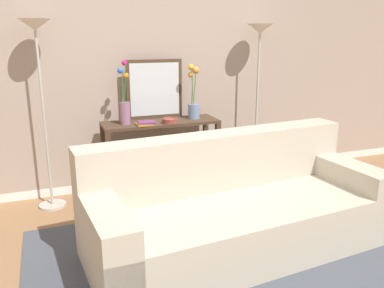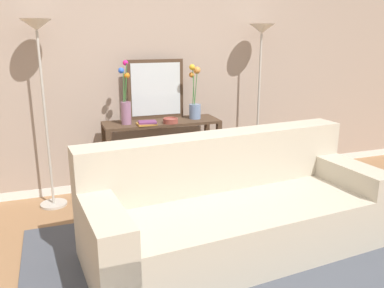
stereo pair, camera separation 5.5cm
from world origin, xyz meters
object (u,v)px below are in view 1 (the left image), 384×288
object	(u,v)px
wall_mirror	(155,89)
book_stack	(146,123)
console_table	(161,144)
book_row_under_console	(133,192)
couch	(235,211)
fruit_bowl	(170,121)
vase_tall_flowers	(125,105)
vase_short_flowers	(194,101)
floor_lamp_left	(38,63)
floor_lamp_right	(259,60)

from	to	relation	value
wall_mirror	book_stack	distance (m)	0.45
console_table	book_row_under_console	xyz separation A→B (m)	(-0.32, -0.00, -0.49)
book_stack	book_row_under_console	size ratio (longest dim) A/B	0.56
couch	book_stack	xyz separation A→B (m)	(-0.42, 1.17, 0.50)
fruit_bowl	book_stack	world-z (taller)	fruit_bowl
console_table	vase_tall_flowers	bearing A→B (deg)	-177.28
vase_short_flowers	vase_tall_flowers	bearing A→B (deg)	-177.98
vase_short_flowers	book_stack	world-z (taller)	vase_short_flowers
wall_mirror	book_stack	xyz separation A→B (m)	(-0.17, -0.29, -0.29)
console_table	floor_lamp_left	bearing A→B (deg)	178.11
book_stack	floor_lamp_right	bearing A→B (deg)	7.14
floor_lamp_right	book_stack	bearing A→B (deg)	-172.86
console_table	floor_lamp_left	size ratio (longest dim) A/B	0.67
floor_lamp_left	wall_mirror	distance (m)	1.16
floor_lamp_left	fruit_bowl	world-z (taller)	floor_lamp_left
wall_mirror	fruit_bowl	bearing A→B (deg)	-76.45
vase_tall_flowers	book_row_under_console	world-z (taller)	vase_tall_flowers
vase_tall_flowers	vase_short_flowers	xyz separation A→B (m)	(0.73, 0.03, -0.01)
floor_lamp_right	wall_mirror	size ratio (longest dim) A/B	2.86
book_stack	console_table	bearing A→B (deg)	35.01
wall_mirror	vase_short_flowers	xyz separation A→B (m)	(0.38, -0.16, -0.12)
console_table	floor_lamp_left	distance (m)	1.42
floor_lamp_left	book_stack	xyz separation A→B (m)	(0.94, -0.17, -0.60)
couch	console_table	bearing A→B (deg)	100.13
book_row_under_console	wall_mirror	bearing A→B (deg)	28.07
wall_mirror	book_row_under_console	xyz separation A→B (m)	(-0.31, -0.16, -1.05)
floor_lamp_left	book_row_under_console	world-z (taller)	floor_lamp_left
floor_lamp_right	console_table	bearing A→B (deg)	-178.14
couch	floor_lamp_right	bearing A→B (deg)	55.70
book_stack	fruit_bowl	bearing A→B (deg)	0.53
vase_tall_flowers	wall_mirror	bearing A→B (deg)	27.07
wall_mirror	couch	bearing A→B (deg)	-80.59
floor_lamp_right	book_row_under_console	distance (m)	1.98
book_row_under_console	fruit_bowl	bearing A→B (deg)	-18.49
wall_mirror	fruit_bowl	distance (m)	0.41
couch	floor_lamp_left	bearing A→B (deg)	135.49
console_table	book_stack	world-z (taller)	book_stack
wall_mirror	book_row_under_console	bearing A→B (deg)	-151.93
console_table	floor_lamp_right	bearing A→B (deg)	1.86
floor_lamp_right	wall_mirror	distance (m)	1.19
couch	vase_short_flowers	distance (m)	1.47
floor_lamp_left	book_row_under_console	bearing A→B (deg)	-2.64
console_table	book_row_under_console	distance (m)	0.59
console_table	wall_mirror	bearing A→B (deg)	93.60
floor_lamp_right	vase_tall_flowers	distance (m)	1.56
console_table	vase_tall_flowers	distance (m)	0.57
floor_lamp_right	wall_mirror	xyz separation A→B (m)	(-1.15, 0.13, -0.29)
vase_tall_flowers	book_row_under_console	xyz separation A→B (m)	(0.05, 0.02, -0.93)
floor_lamp_right	wall_mirror	world-z (taller)	floor_lamp_right
fruit_bowl	vase_short_flowers	bearing A→B (deg)	23.70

